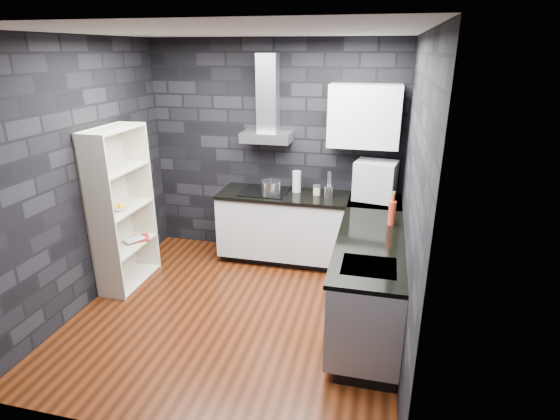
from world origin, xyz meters
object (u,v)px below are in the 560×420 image
at_px(utensil_crock, 329,192).
at_px(red_bottle, 392,213).
at_px(bookshelf, 122,209).
at_px(fruit_bowl, 119,208).
at_px(storage_jar, 317,191).
at_px(glass_vase, 297,182).
at_px(pot, 271,188).
at_px(appliance_garage, 375,181).

xyz_separation_m(utensil_crock, red_bottle, (0.73, -0.72, 0.06)).
relative_size(bookshelf, fruit_bowl, 9.47).
xyz_separation_m(storage_jar, utensil_crock, (0.15, -0.06, 0.01)).
relative_size(storage_jar, bookshelf, 0.06).
xyz_separation_m(storage_jar, bookshelf, (-2.02, -1.00, -0.05)).
bearing_deg(utensil_crock, fruit_bowl, -155.25).
height_order(red_bottle, fruit_bowl, red_bottle).
distance_m(glass_vase, utensil_crock, 0.44).
xyz_separation_m(pot, storage_jar, (0.55, 0.10, -0.03)).
distance_m(storage_jar, fruit_bowl, 2.28).
relative_size(storage_jar, fruit_bowl, 0.55).
xyz_separation_m(glass_vase, bookshelf, (-1.75, -1.07, -0.13)).
height_order(storage_jar, bookshelf, bookshelf).
xyz_separation_m(bookshelf, fruit_bowl, (0.00, -0.06, 0.04)).
xyz_separation_m(glass_vase, fruit_bowl, (-1.75, -1.12, -0.09)).
distance_m(pot, utensil_crock, 0.70).
bearing_deg(fruit_bowl, bookshelf, 90.00).
bearing_deg(bookshelf, pot, 36.25).
bearing_deg(storage_jar, pot, -169.98).
bearing_deg(pot, bookshelf, -148.27).
bearing_deg(bookshelf, utensil_crock, 28.02).
bearing_deg(fruit_bowl, appliance_garage, 21.41).
height_order(glass_vase, storage_jar, glass_vase).
relative_size(pot, glass_vase, 0.90).
height_order(pot, appliance_garage, appliance_garage).
bearing_deg(red_bottle, fruit_bowl, -174.48).
xyz_separation_m(appliance_garage, fruit_bowl, (-2.70, -1.06, -0.19)).
bearing_deg(red_bottle, appliance_garage, 104.06).
bearing_deg(storage_jar, red_bottle, -41.64).
bearing_deg(bookshelf, glass_vase, 35.86).
distance_m(pot, bookshelf, 1.73).
height_order(glass_vase, bookshelf, bookshelf).
bearing_deg(pot, glass_vase, 29.30).
bearing_deg(pot, appliance_garage, 4.39).
distance_m(red_bottle, fruit_bowl, 2.91).
relative_size(pot, storage_jar, 2.24).
height_order(pot, fruit_bowl, pot).
relative_size(glass_vase, storage_jar, 2.48).
relative_size(utensil_crock, red_bottle, 0.54).
xyz_separation_m(glass_vase, appliance_garage, (0.94, -0.07, 0.09)).
height_order(utensil_crock, fruit_bowl, utensil_crock).
height_order(bookshelf, fruit_bowl, bookshelf).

